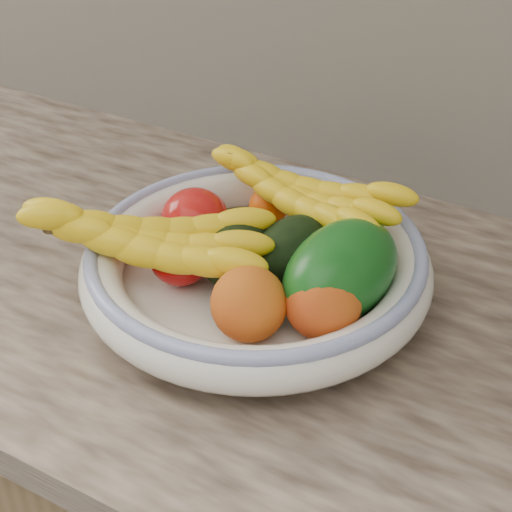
% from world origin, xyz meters
% --- Properties ---
extents(fruit_bowl, '(0.39, 0.39, 0.08)m').
position_xyz_m(fruit_bowl, '(0.00, 1.66, 0.95)').
color(fruit_bowl, silver).
rests_on(fruit_bowl, kitchen_counter).
extents(clementine_back_left, '(0.05, 0.05, 0.05)m').
position_xyz_m(clementine_back_left, '(-0.04, 1.77, 0.95)').
color(clementine_back_left, '#FF5C05').
rests_on(clementine_back_left, fruit_bowl).
extents(clementine_back_right, '(0.06, 0.06, 0.04)m').
position_xyz_m(clementine_back_right, '(0.05, 1.77, 0.95)').
color(clementine_back_right, '#E55404').
rests_on(clementine_back_right, fruit_bowl).
extents(tomato_left, '(0.09, 0.09, 0.07)m').
position_xyz_m(tomato_left, '(-0.10, 1.69, 0.96)').
color(tomato_left, red).
rests_on(tomato_left, fruit_bowl).
extents(tomato_near_left, '(0.07, 0.07, 0.06)m').
position_xyz_m(tomato_near_left, '(-0.07, 1.61, 0.96)').
color(tomato_near_left, '#B70707').
rests_on(tomato_near_left, fruit_bowl).
extents(avocado_center, '(0.07, 0.10, 0.07)m').
position_xyz_m(avocado_center, '(-0.02, 1.65, 0.96)').
color(avocado_center, black).
rests_on(avocado_center, fruit_bowl).
extents(avocado_right, '(0.11, 0.13, 0.08)m').
position_xyz_m(avocado_right, '(0.03, 1.69, 0.96)').
color(avocado_right, black).
rests_on(avocado_right, fruit_bowl).
extents(green_mango, '(0.15, 0.17, 0.13)m').
position_xyz_m(green_mango, '(0.10, 1.66, 0.98)').
color(green_mango, '#0E4A11').
rests_on(green_mango, fruit_bowl).
extents(peach_front, '(0.10, 0.10, 0.08)m').
position_xyz_m(peach_front, '(0.04, 1.58, 0.97)').
color(peach_front, orange).
rests_on(peach_front, fruit_bowl).
extents(peach_right, '(0.10, 0.10, 0.08)m').
position_xyz_m(peach_right, '(0.10, 1.61, 0.97)').
color(peach_right, orange).
rests_on(peach_right, fruit_bowl).
extents(banana_bunch_back, '(0.28, 0.14, 0.08)m').
position_xyz_m(banana_bunch_back, '(0.01, 1.75, 0.99)').
color(banana_bunch_back, yellow).
rests_on(banana_bunch_back, fruit_bowl).
extents(banana_bunch_front, '(0.31, 0.22, 0.08)m').
position_xyz_m(banana_bunch_front, '(-0.10, 1.59, 0.98)').
color(banana_bunch_front, yellow).
rests_on(banana_bunch_front, fruit_bowl).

